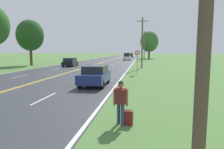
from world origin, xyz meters
The scene contains 12 objects.
hitchhiker_person centered at (8.50, 4.05, 1.02)m, with size 0.56×0.43×1.66m.
suitcase centered at (8.78, 4.09, 0.27)m, with size 0.38×0.21×0.59m.
traffic_sign centered at (8.68, 20.36, 2.12)m, with size 0.60×0.10×2.80m.
utility_pole_midground centered at (9.19, 28.68, 4.09)m, with size 1.80×0.24×7.87m.
utility_pole_far centered at (9.77, 56.82, 4.42)m, with size 1.80×0.24×8.52m.
tree_left_verge centered at (11.54, 68.43, 5.89)m, with size 6.23×6.23×9.49m.
tree_right_cluster centered at (-11.33, 31.59, 5.54)m, with size 4.93×4.93×8.40m.
car_dark_blue_sedan_approaching centered at (5.58, 12.19, 0.82)m, with size 1.92×4.08×1.58m.
car_black_hatchback_mid_near centered at (-3.29, 30.44, 0.79)m, with size 2.11×3.75×1.50m.
car_white_van_mid_far centered at (4.87, 55.24, 1.08)m, with size 1.92×3.95×2.11m.
car_dark_green_suv_receding centered at (4.68, 75.59, 0.96)m, with size 1.83×4.61×1.82m.
car_champagne_sedan_distant centered at (1.91, 87.30, 0.75)m, with size 1.85×4.34×1.47m.
Camera 1 is at (9.27, -3.11, 2.77)m, focal length 32.00 mm.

